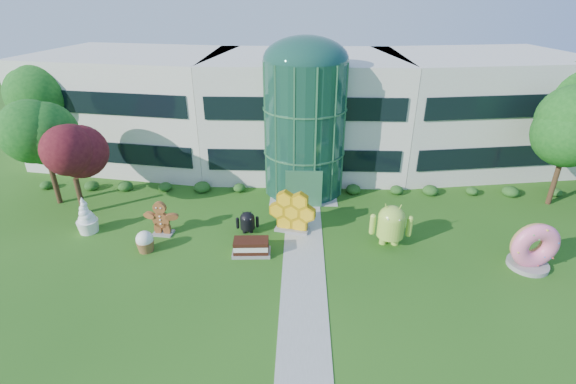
# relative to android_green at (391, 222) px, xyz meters

# --- Properties ---
(ground) EXTENTS (140.00, 140.00, 0.00)m
(ground) POSITION_rel_android_green_xyz_m (-5.29, -4.23, -1.51)
(ground) COLOR #215114
(ground) RESTS_ON ground
(building) EXTENTS (46.00, 15.00, 9.30)m
(building) POSITION_rel_android_green_xyz_m (-5.29, 13.77, 3.14)
(building) COLOR beige
(building) RESTS_ON ground
(atrium) EXTENTS (6.00, 6.00, 9.80)m
(atrium) POSITION_rel_android_green_xyz_m (-5.29, 7.77, 3.39)
(atrium) COLOR #194738
(atrium) RESTS_ON ground
(walkway) EXTENTS (2.40, 20.00, 0.04)m
(walkway) POSITION_rel_android_green_xyz_m (-5.29, -2.23, -1.49)
(walkway) COLOR #9E9E93
(walkway) RESTS_ON ground
(tree_red) EXTENTS (4.00, 4.00, 6.00)m
(tree_red) POSITION_rel_android_green_xyz_m (-20.79, 3.27, 1.49)
(tree_red) COLOR #3F0C14
(tree_red) RESTS_ON ground
(trees_backdrop) EXTENTS (52.00, 8.00, 8.40)m
(trees_backdrop) POSITION_rel_android_green_xyz_m (-5.29, 8.77, 2.69)
(trees_backdrop) COLOR #124B14
(trees_backdrop) RESTS_ON ground
(android_green) EXTENTS (2.80, 1.98, 3.02)m
(android_green) POSITION_rel_android_green_xyz_m (0.00, 0.00, 0.00)
(android_green) COLOR #A0CD41
(android_green) RESTS_ON ground
(android_black) EXTENTS (1.66, 1.24, 1.73)m
(android_black) POSITION_rel_android_green_xyz_m (-8.89, 1.03, -0.65)
(android_black) COLOR black
(android_black) RESTS_ON ground
(donut) EXTENTS (2.90, 1.63, 2.87)m
(donut) POSITION_rel_android_green_xyz_m (7.45, -2.12, -0.08)
(donut) COLOR #FD6087
(donut) RESTS_ON ground
(gingerbread) EXTENTS (2.62, 1.22, 2.34)m
(gingerbread) POSITION_rel_android_green_xyz_m (-14.34, 0.70, -0.34)
(gingerbread) COLOR brown
(gingerbread) RESTS_ON ground
(ice_cream_sandwich) EXTENTS (2.31, 1.23, 1.00)m
(ice_cream_sandwich) POSITION_rel_android_green_xyz_m (-8.39, -1.40, -1.01)
(ice_cream_sandwich) COLOR black
(ice_cream_sandwich) RESTS_ON ground
(honeycomb) EXTENTS (3.39, 1.87, 2.52)m
(honeycomb) POSITION_rel_android_green_xyz_m (-6.02, 1.43, -0.25)
(honeycomb) COLOR yellow
(honeycomb) RESTS_ON ground
(froyo) EXTENTS (1.49, 1.49, 2.46)m
(froyo) POSITION_rel_android_green_xyz_m (-19.23, 0.80, -0.28)
(froyo) COLOR white
(froyo) RESTS_ON ground
(cupcake) EXTENTS (1.28, 1.28, 1.33)m
(cupcake) POSITION_rel_android_green_xyz_m (-14.78, -1.24, -0.85)
(cupcake) COLOR white
(cupcake) RESTS_ON ground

